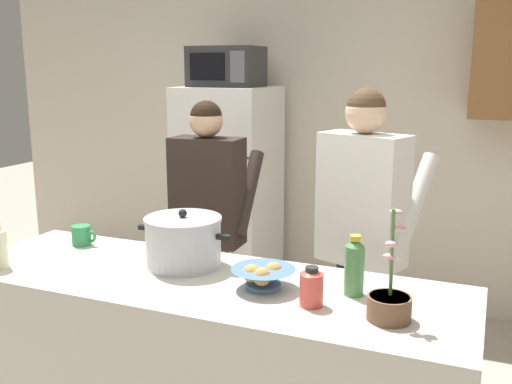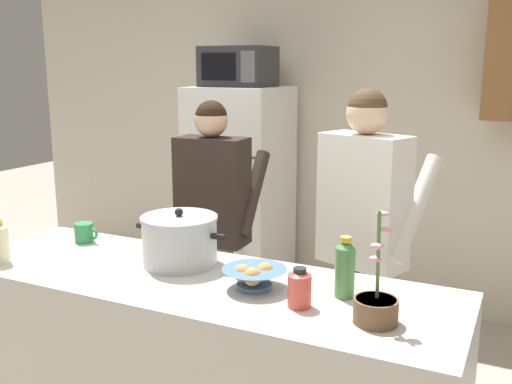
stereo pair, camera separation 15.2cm
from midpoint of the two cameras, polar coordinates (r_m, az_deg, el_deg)
The scene contains 12 objects.
back_wall_unit at distance 4.30m, azimuth 11.15°, elevation 6.98°, with size 6.00×0.48×2.60m.
kitchen_island at distance 2.58m, azimuth -6.72°, elevation -18.09°, with size 2.12×0.68×0.92m, color beige.
refrigerator at distance 4.33m, azimuth -3.66°, elevation -0.48°, with size 0.64×0.68×1.62m.
microwave at distance 4.20m, azimuth -3.97°, elevation 12.18°, with size 0.48×0.37×0.28m.
person_near_pot at distance 3.31m, azimuth -6.01°, elevation -1.51°, with size 0.49×0.42×1.58m.
person_by_sink at distance 2.87m, azimuth 8.95°, elevation -2.44°, with size 0.60×0.54×1.66m.
cooking_pot at distance 2.52m, azimuth -8.86°, elevation -4.82°, with size 0.44×0.33×0.25m.
coffee_mug at distance 2.93m, azimuth -18.17°, elevation -4.08°, with size 0.13×0.09×0.10m.
bread_bowl at distance 2.25m, azimuth -1.26°, elevation -8.31°, with size 0.25×0.25×0.10m.
bottle_near_edge at distance 2.20m, azimuth 7.68°, elevation -7.24°, with size 0.07×0.07×0.23m.
bottle_mid_counter at distance 2.10m, azimuth 3.38°, elevation -9.28°, with size 0.09×0.09×0.15m.
potted_orchid at distance 2.02m, azimuth 10.85°, elevation -10.66°, with size 0.15×0.15×0.39m.
Camera 1 is at (1.05, -1.96, 1.76)m, focal length 40.73 mm.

